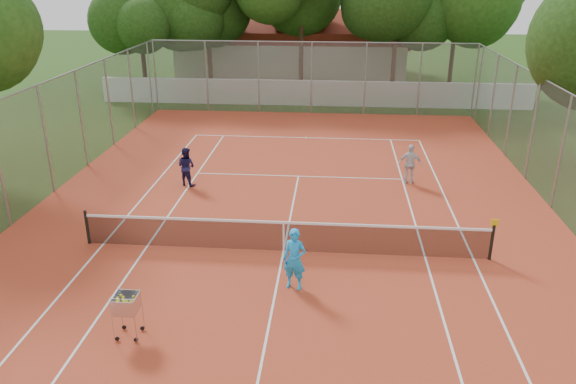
# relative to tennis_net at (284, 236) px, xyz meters

# --- Properties ---
(ground) EXTENTS (120.00, 120.00, 0.00)m
(ground) POSITION_rel_tennis_net_xyz_m (0.00, 0.00, -0.51)
(ground) COLOR #1E3C10
(ground) RESTS_ON ground
(court_pad) EXTENTS (18.00, 34.00, 0.02)m
(court_pad) POSITION_rel_tennis_net_xyz_m (0.00, 0.00, -0.50)
(court_pad) COLOR #B74023
(court_pad) RESTS_ON ground
(court_lines) EXTENTS (10.98, 23.78, 0.01)m
(court_lines) POSITION_rel_tennis_net_xyz_m (0.00, 0.00, -0.49)
(court_lines) COLOR white
(court_lines) RESTS_ON court_pad
(tennis_net) EXTENTS (11.88, 0.10, 0.98)m
(tennis_net) POSITION_rel_tennis_net_xyz_m (0.00, 0.00, 0.00)
(tennis_net) COLOR black
(tennis_net) RESTS_ON court_pad
(perimeter_fence) EXTENTS (18.00, 34.00, 4.00)m
(perimeter_fence) POSITION_rel_tennis_net_xyz_m (0.00, 0.00, 1.49)
(perimeter_fence) COLOR slate
(perimeter_fence) RESTS_ON ground
(boundary_wall) EXTENTS (26.00, 0.30, 1.50)m
(boundary_wall) POSITION_rel_tennis_net_xyz_m (0.00, 19.00, 0.24)
(boundary_wall) COLOR white
(boundary_wall) RESTS_ON ground
(clubhouse) EXTENTS (16.40, 9.00, 4.40)m
(clubhouse) POSITION_rel_tennis_net_xyz_m (-2.00, 29.00, 1.69)
(clubhouse) COLOR beige
(clubhouse) RESTS_ON ground
(tropical_trees) EXTENTS (29.00, 19.00, 10.00)m
(tropical_trees) POSITION_rel_tennis_net_xyz_m (0.00, 22.00, 4.49)
(tropical_trees) COLOR black
(tropical_trees) RESTS_ON ground
(player_near) EXTENTS (0.68, 0.53, 1.66)m
(player_near) POSITION_rel_tennis_net_xyz_m (0.47, -1.99, 0.34)
(player_near) COLOR #1C9FF0
(player_near) RESTS_ON court_pad
(player_far_left) EXTENTS (0.89, 0.80, 1.49)m
(player_far_left) POSITION_rel_tennis_net_xyz_m (-4.20, 5.11, 0.25)
(player_far_left) COLOR #1A1747
(player_far_left) RESTS_ON court_pad
(player_far_right) EXTENTS (0.97, 0.55, 1.55)m
(player_far_right) POSITION_rel_tennis_net_xyz_m (4.33, 6.01, 0.29)
(player_far_right) COLOR silver
(player_far_right) RESTS_ON court_pad
(ball_hopper) EXTENTS (0.74, 0.74, 1.16)m
(ball_hopper) POSITION_rel_tennis_net_xyz_m (-3.11, -4.39, 0.09)
(ball_hopper) COLOR #B8B7BF
(ball_hopper) RESTS_ON court_pad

